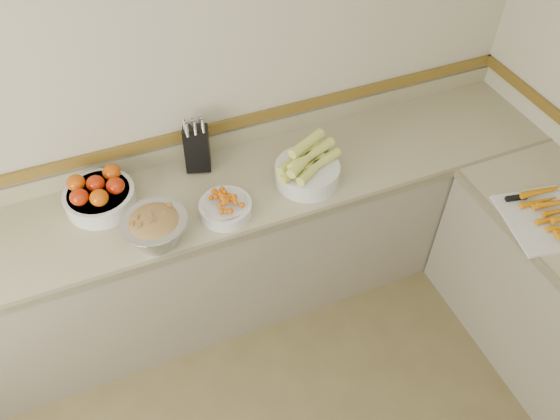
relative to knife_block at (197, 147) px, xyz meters
name	(u,v)px	position (x,y,z in m)	size (l,w,h in m)	color
back_wall	(162,97)	(-0.11, 0.10, 0.28)	(4.00, 4.00, 0.00)	#BDB89C
counter_back	(200,254)	(-0.11, -0.22, -0.57)	(4.00, 0.65, 1.08)	tan
knife_block	(197,147)	(0.00, 0.00, 0.00)	(0.17, 0.18, 0.31)	black
tomato_bowl	(99,195)	(-0.53, -0.10, -0.05)	(0.35, 0.35, 0.17)	silver
cherry_tomato_bowl	(225,206)	(0.02, -0.38, -0.08)	(0.26, 0.26, 0.14)	silver
corn_bowl	(307,168)	(0.48, -0.32, -0.04)	(0.37, 0.33, 0.25)	silver
rhubarb_bowl	(156,228)	(-0.32, -0.43, -0.04)	(0.31, 0.31, 0.17)	#B2B2BA
cutting_board	(558,216)	(1.49, -1.03, -0.10)	(0.58, 0.49, 0.07)	silver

